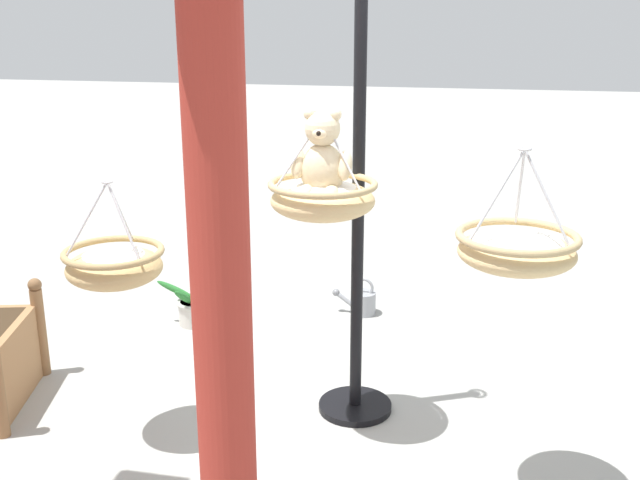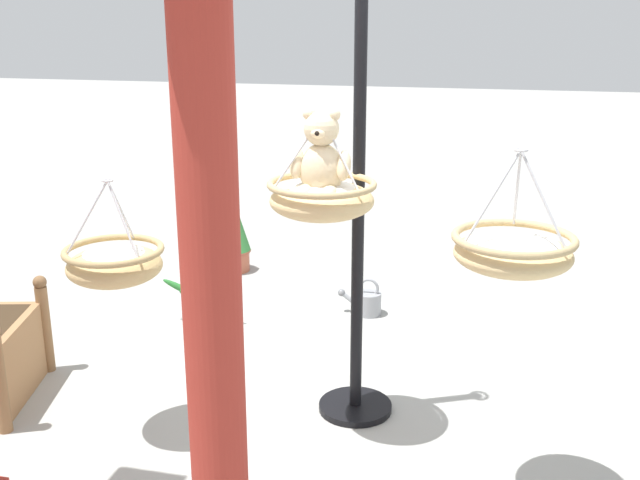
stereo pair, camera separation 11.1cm
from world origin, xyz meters
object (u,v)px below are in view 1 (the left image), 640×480
(potted_plant_fern_front, at_px, (194,307))
(potted_plant_tall_leafy, at_px, (225,234))
(hanging_basket_right_low, at_px, (114,265))
(greenhouse_pillar_far_back, at_px, (221,292))
(display_pole_central, at_px, (357,289))
(hanging_basket_left_high, at_px, (517,249))
(hanging_basket_with_teddy, at_px, (323,197))
(teddy_bear, at_px, (322,160))
(watering_can, at_px, (362,301))

(potted_plant_fern_front, distance_m, potted_plant_tall_leafy, 1.25)
(hanging_basket_right_low, distance_m, greenhouse_pillar_far_back, 1.32)
(display_pole_central, bearing_deg, hanging_basket_left_high, 140.96)
(hanging_basket_left_high, relative_size, greenhouse_pillar_far_back, 0.21)
(hanging_basket_right_low, relative_size, potted_plant_tall_leafy, 0.79)
(hanging_basket_with_teddy, relative_size, hanging_basket_left_high, 1.03)
(display_pole_central, height_order, greenhouse_pillar_far_back, greenhouse_pillar_far_back)
(display_pole_central, height_order, potted_plant_fern_front, display_pole_central)
(teddy_bear, relative_size, hanging_basket_right_low, 0.82)
(teddy_bear, xyz_separation_m, potted_plant_fern_front, (1.27, -1.30, -1.44))
(hanging_basket_right_low, bearing_deg, potted_plant_fern_front, -82.62)
(display_pole_central, height_order, teddy_bear, display_pole_central)
(display_pole_central, xyz_separation_m, teddy_bear, (0.15, 0.27, 0.80))
(teddy_bear, relative_size, greenhouse_pillar_far_back, 0.17)
(display_pole_central, bearing_deg, potted_plant_tall_leafy, -55.09)
(display_pole_central, distance_m, hanging_basket_with_teddy, 0.66)
(display_pole_central, xyz_separation_m, greenhouse_pillar_far_back, (0.29, 1.48, 0.51))
(display_pole_central, xyz_separation_m, hanging_basket_with_teddy, (0.15, 0.25, 0.60))
(hanging_basket_left_high, bearing_deg, hanging_basket_right_low, -3.11)
(hanging_basket_with_teddy, height_order, hanging_basket_left_high, hanging_basket_with_teddy)
(hanging_basket_left_high, height_order, potted_plant_tall_leafy, hanging_basket_left_high)
(teddy_bear, height_order, hanging_basket_left_high, teddy_bear)
(hanging_basket_with_teddy, height_order, watering_can, hanging_basket_with_teddy)
(hanging_basket_with_teddy, distance_m, greenhouse_pillar_far_back, 1.24)
(greenhouse_pillar_far_back, xyz_separation_m, watering_can, (-0.10, -2.97, -1.19))
(greenhouse_pillar_far_back, bearing_deg, teddy_bear, -96.72)
(teddy_bear, xyz_separation_m, hanging_basket_right_low, (1.06, 0.29, -0.55))
(hanging_basket_with_teddy, xyz_separation_m, greenhouse_pillar_far_back, (0.14, 1.23, -0.08))
(hanging_basket_with_teddy, bearing_deg, potted_plant_tall_leafy, -60.41)
(hanging_basket_left_high, height_order, hanging_basket_right_low, hanging_basket_left_high)
(hanging_basket_with_teddy, height_order, potted_plant_tall_leafy, hanging_basket_with_teddy)
(potted_plant_tall_leafy, distance_m, watering_can, 1.59)
(display_pole_central, bearing_deg, potted_plant_fern_front, -36.02)
(hanging_basket_left_high, distance_m, hanging_basket_right_low, 2.06)
(greenhouse_pillar_far_back, distance_m, potted_plant_fern_front, 2.98)
(hanging_basket_with_teddy, distance_m, watering_can, 2.16)
(hanging_basket_with_teddy, bearing_deg, watering_can, -88.73)
(greenhouse_pillar_far_back, distance_m, watering_can, 3.20)
(display_pole_central, xyz_separation_m, hanging_basket_left_high, (-0.83, 0.67, 0.51))
(greenhouse_pillar_far_back, height_order, potted_plant_tall_leafy, greenhouse_pillar_far_back)
(hanging_basket_right_low, xyz_separation_m, potted_plant_fern_front, (0.21, -1.59, -0.89))
(greenhouse_pillar_far_back, relative_size, watering_can, 7.64)
(hanging_basket_left_high, xyz_separation_m, greenhouse_pillar_far_back, (1.12, 0.81, 0.01))
(display_pole_central, relative_size, teddy_bear, 5.31)
(teddy_bear, relative_size, potted_plant_tall_leafy, 0.65)
(teddy_bear, height_order, hanging_basket_right_low, teddy_bear)
(display_pole_central, bearing_deg, watering_can, -82.81)
(hanging_basket_with_teddy, relative_size, potted_plant_tall_leafy, 0.80)
(greenhouse_pillar_far_back, bearing_deg, hanging_basket_right_low, -44.94)
(hanging_basket_right_low, bearing_deg, greenhouse_pillar_far_back, 135.06)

